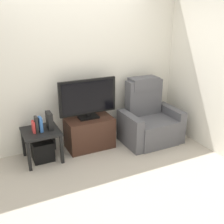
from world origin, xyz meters
TOP-DOWN VIEW (x-y plane):
  - ground_plane at (0.00, 0.00)m, footprint 6.40×6.40m
  - wall_back at (0.00, 1.13)m, footprint 6.40×0.06m
  - wall_side at (1.88, 0.00)m, footprint 0.06×4.48m
  - tv_stand at (0.10, 0.84)m, footprint 0.76×0.46m
  - television at (0.10, 0.86)m, footprint 0.94×0.20m
  - recliner_armchair at (1.14, 0.64)m, footprint 0.98×0.78m
  - side_table at (-0.70, 0.78)m, footprint 0.54×0.54m
  - subwoofer_box at (-0.70, 0.78)m, footprint 0.31×0.31m
  - book_leftmost at (-0.80, 0.76)m, footprint 0.03×0.12m
  - book_middle at (-0.75, 0.76)m, footprint 0.04×0.11m
  - book_rightmost at (-0.69, 0.76)m, footprint 0.04×0.13m
  - game_console at (-0.55, 0.79)m, footprint 0.07×0.20m

SIDE VIEW (x-z plane):
  - ground_plane at x=0.00m, z-range 0.00..0.00m
  - subwoofer_box at x=-0.70m, z-range 0.00..0.31m
  - tv_stand at x=0.10m, z-range 0.00..0.52m
  - recliner_armchair at x=1.14m, z-range -0.17..0.91m
  - side_table at x=-0.70m, z-range 0.16..0.65m
  - book_leftmost at x=-0.80m, z-range 0.48..0.66m
  - book_rightmost at x=-0.69m, z-range 0.48..0.70m
  - book_middle at x=-0.75m, z-range 0.48..0.72m
  - game_console at x=-0.55m, z-range 0.48..0.75m
  - television at x=0.10m, z-range 0.53..1.18m
  - wall_back at x=0.00m, z-range 0.00..2.60m
  - wall_side at x=1.88m, z-range 0.00..2.60m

